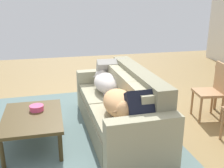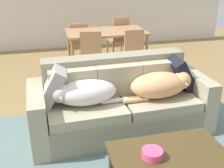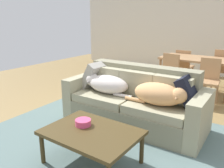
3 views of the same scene
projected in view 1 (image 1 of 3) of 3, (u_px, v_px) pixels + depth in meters
ground_plane at (117, 125)px, 4.04m from camera, size 10.00×10.00×0.00m
area_rug at (63, 136)px, 3.72m from camera, size 3.55×3.06×0.01m
couch at (121, 108)px, 3.80m from camera, size 2.18×0.92×0.89m
dog_on_left_cushion at (106, 82)px, 4.12m from camera, size 0.87×0.41×0.28m
dog_on_right_cushion at (120, 104)px, 3.25m from camera, size 0.86×0.41×0.30m
throw_pillow_by_left_arm at (110, 72)px, 4.44m from camera, size 0.37×0.48×0.47m
throw_pillow_by_right_arm at (146, 110)px, 2.98m from camera, size 0.35×0.45×0.45m
coffee_table at (32, 119)px, 3.40m from camera, size 1.02×0.74×0.41m
bowl_on_coffee_table at (37, 108)px, 3.55m from camera, size 0.18×0.18×0.07m
dining_chair_near_left at (213, 89)px, 4.15m from camera, size 0.45×0.45×0.89m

